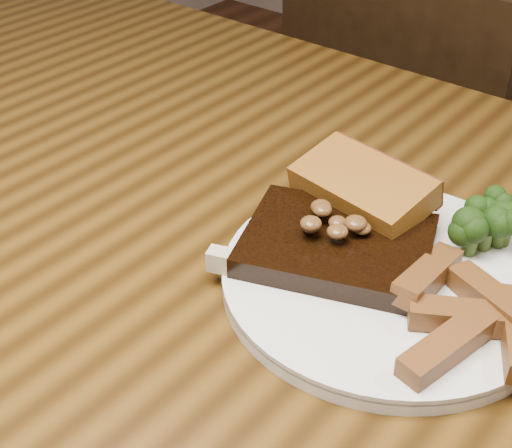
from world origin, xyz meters
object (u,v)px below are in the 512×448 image
at_px(dining_table, 257,336).
at_px(steak, 337,247).
at_px(plate, 387,280).
at_px(potato_wedges, 472,303).
at_px(chair_far, 407,172).
at_px(garlic_bread, 360,205).

bearing_deg(dining_table, steak, 29.99).
bearing_deg(plate, potato_wedges, -1.73).
height_order(dining_table, steak, steak).
bearing_deg(plate, steak, -170.48).
relative_size(chair_far, garlic_bread, 6.83).
distance_m(steak, potato_wedges, 0.12).
xyz_separation_m(plate, garlic_bread, (-0.06, 0.06, 0.02)).
bearing_deg(chair_far, potato_wedges, 123.16).
relative_size(steak, garlic_bread, 1.27).
bearing_deg(dining_table, garlic_bread, 66.81).
bearing_deg(steak, plate, -11.21).
distance_m(garlic_bread, potato_wedges, 0.15).
distance_m(dining_table, plate, 0.15).
height_order(dining_table, plate, plate).
relative_size(garlic_bread, potato_wedges, 1.10).
bearing_deg(potato_wedges, steak, -177.41).
distance_m(chair_far, garlic_bread, 0.68).
distance_m(plate, garlic_bread, 0.09).
height_order(chair_far, plate, chair_far).
height_order(plate, garlic_bread, garlic_bread).
distance_m(dining_table, chair_far, 0.71).
xyz_separation_m(dining_table, plate, (0.11, 0.04, 0.10)).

